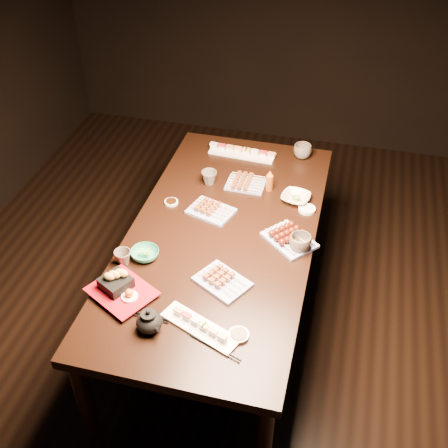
{
  "coord_description": "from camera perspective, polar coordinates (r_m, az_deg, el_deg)",
  "views": [
    {
      "loc": [
        0.39,
        -1.82,
        2.52
      ],
      "look_at": [
        -0.14,
        0.27,
        0.77
      ],
      "focal_mm": 45.0,
      "sensor_mm": 36.0,
      "label": 1
    }
  ],
  "objects": [
    {
      "name": "sushi_platter_near",
      "position": [
        2.31,
        -2.46,
        -10.23
      ],
      "size": [
        0.36,
        0.23,
        0.04
      ],
      "primitive_type": null,
      "rotation": [
        0.0,
        0.0,
        -0.4
      ],
      "color": "white",
      "rests_on": "dining_table"
    },
    {
      "name": "tsukune_plate",
      "position": [
        2.7,
        6.69,
        -1.26
      ],
      "size": [
        0.3,
        0.29,
        0.06
      ],
      "primitive_type": null,
      "rotation": [
        0.0,
        0.0,
        -0.72
      ],
      "color": "#828EB6",
      "rests_on": "dining_table"
    },
    {
      "name": "chopsticks_near",
      "position": [
        2.39,
        -8.36,
        -9.18
      ],
      "size": [
        0.24,
        0.03,
        0.01
      ],
      "primitive_type": null,
      "rotation": [
        0.0,
        0.0,
        -0.04
      ],
      "color": "black",
      "rests_on": "dining_table"
    },
    {
      "name": "tempura_tray",
      "position": [
        2.45,
        -10.42,
        -6.25
      ],
      "size": [
        0.34,
        0.32,
        0.1
      ],
      "primitive_type": null,
      "rotation": [
        0.0,
        0.0,
        -0.5
      ],
      "color": "black",
      "rests_on": "dining_table"
    },
    {
      "name": "yakitori_plate_center",
      "position": [
        2.86,
        -1.33,
        1.66
      ],
      "size": [
        0.26,
        0.22,
        0.06
      ],
      "primitive_type": null,
      "rotation": [
        0.0,
        0.0,
        -0.31
      ],
      "color": "#828EB6",
      "rests_on": "dining_table"
    },
    {
      "name": "sushi_platter_far",
      "position": [
        3.32,
        1.86,
        7.41
      ],
      "size": [
        0.39,
        0.13,
        0.05
      ],
      "primitive_type": null,
      "rotation": [
        0.0,
        0.0,
        3.07
      ],
      "color": "white",
      "rests_on": "dining_table"
    },
    {
      "name": "yakitori_plate_right",
      "position": [
        2.48,
        -0.18,
        -5.55
      ],
      "size": [
        0.28,
        0.26,
        0.06
      ],
      "primitive_type": null,
      "rotation": [
        0.0,
        0.0,
        -0.52
      ],
      "color": "#828EB6",
      "rests_on": "dining_table"
    },
    {
      "name": "ground",
      "position": [
        3.13,
        1.23,
        -14.46
      ],
      "size": [
        5.0,
        5.0,
        0.0
      ],
      "primitive_type": "plane",
      "color": "black",
      "rests_on": "ground"
    },
    {
      "name": "teacup_far_right",
      "position": [
        3.32,
        7.98,
        7.33
      ],
      "size": [
        0.14,
        0.14,
        0.08
      ],
      "primitive_type": "imported",
      "rotation": [
        0.0,
        0.0,
        -0.43
      ],
      "color": "#50463D",
      "rests_on": "dining_table"
    },
    {
      "name": "sauce_dish_west",
      "position": [
        2.95,
        -5.38,
        2.22
      ],
      "size": [
        0.1,
        0.1,
        0.01
      ],
      "primitive_type": "cylinder",
      "rotation": [
        0.0,
        0.0,
        -0.56
      ],
      "color": "white",
      "rests_on": "dining_table"
    },
    {
      "name": "sauce_dish_se",
      "position": [
        2.29,
        1.49,
        -11.22
      ],
      "size": [
        0.1,
        0.1,
        0.02
      ],
      "primitive_type": "cylinder",
      "rotation": [
        0.0,
        0.0,
        0.16
      ],
      "color": "white",
      "rests_on": "dining_table"
    },
    {
      "name": "sauce_dish_east",
      "position": [
        2.92,
        8.42,
        1.49
      ],
      "size": [
        0.11,
        0.11,
        0.02
      ],
      "primitive_type": "cylinder",
      "rotation": [
        0.0,
        0.0,
        -0.37
      ],
      "color": "white",
      "rests_on": "dining_table"
    },
    {
      "name": "teacup_mid_right",
      "position": [
        2.66,
        7.75,
        -1.93
      ],
      "size": [
        0.15,
        0.15,
        0.08
      ],
      "primitive_type": "imported",
      "rotation": [
        0.0,
        0.0,
        -0.61
      ],
      "color": "#50463D",
      "rests_on": "dining_table"
    },
    {
      "name": "teacup_near_left",
      "position": [
        2.61,
        -10.23,
        -3.37
      ],
      "size": [
        0.08,
        0.08,
        0.07
      ],
      "primitive_type": "imported",
      "rotation": [
        0.0,
        0.0,
        -0.02
      ],
      "color": "#50463D",
      "rests_on": "dining_table"
    },
    {
      "name": "edamame_bowl_green",
      "position": [
        2.63,
        -8.03,
        -3.04
      ],
      "size": [
        0.17,
        0.17,
        0.04
      ],
      "primitive_type": "imported",
      "rotation": [
        0.0,
        0.0,
        -0.34
      ],
      "color": "#2C8864",
      "rests_on": "dining_table"
    },
    {
      "name": "edamame_bowl_cream",
      "position": [
        2.97,
        7.3,
        2.65
      ],
      "size": [
        0.17,
        0.17,
        0.04
      ],
      "primitive_type": "imported",
      "rotation": [
        0.0,
        0.0,
        -0.2
      ],
      "color": "beige",
      "rests_on": "dining_table"
    },
    {
      "name": "sauce_dish_nw",
      "position": [
        3.39,
        -0.38,
        7.76
      ],
      "size": [
        0.09,
        0.09,
        0.01
      ],
      "primitive_type": "cylinder",
      "rotation": [
        0.0,
        0.0,
        -0.12
      ],
      "color": "white",
      "rests_on": "dining_table"
    },
    {
      "name": "teapot",
      "position": [
        2.3,
        -7.63,
        -9.64
      ],
      "size": [
        0.18,
        0.18,
        0.11
      ],
      "primitive_type": null,
      "rotation": [
        0.0,
        0.0,
        -0.67
      ],
      "color": "black",
      "rests_on": "dining_table"
    },
    {
      "name": "condiment_bottle",
      "position": [
        3.02,
        4.65,
        4.45
      ],
      "size": [
        0.05,
        0.05,
        0.12
      ],
      "primitive_type": "cylinder",
      "rotation": [
        0.0,
        0.0,
        -0.44
      ],
      "color": "brown",
      "rests_on": "dining_table"
    },
    {
      "name": "teacup_far_left",
      "position": [
        3.06,
        -1.52,
        4.73
      ],
      "size": [
        0.12,
        0.12,
        0.08
      ],
      "primitive_type": "imported",
      "rotation": [
        0.0,
        0.0,
        -0.59
      ],
      "color": "#50463D",
      "rests_on": "dining_table"
    },
    {
      "name": "chopsticks_se",
      "position": [
        2.26,
        -0.89,
        -12.42
      ],
      "size": [
        0.23,
        0.1,
        0.01
      ],
      "primitive_type": null,
      "rotation": [
        0.0,
        0.0,
        -0.35
      ],
      "color": "black",
      "rests_on": "dining_table"
    },
    {
      "name": "dining_table",
      "position": [
        3.0,
        -0.23,
        -6.44
      ],
      "size": [
        1.32,
        1.97,
        0.75
      ],
      "primitive_type": "cube",
      "rotation": [
        0.0,
        0.0,
        -0.25
      ],
      "color": "black",
      "rests_on": "ground"
    },
    {
      "name": "yakitori_plate_left",
      "position": [
        3.06,
        2.23,
        4.35
      ],
      "size": [
        0.21,
        0.16,
        0.05
      ],
      "primitive_type": null,
      "rotation": [
        0.0,
        0.0,
        -0.02
      ],
      "color": "#828EB6",
      "rests_on": "dining_table"
    }
  ]
}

